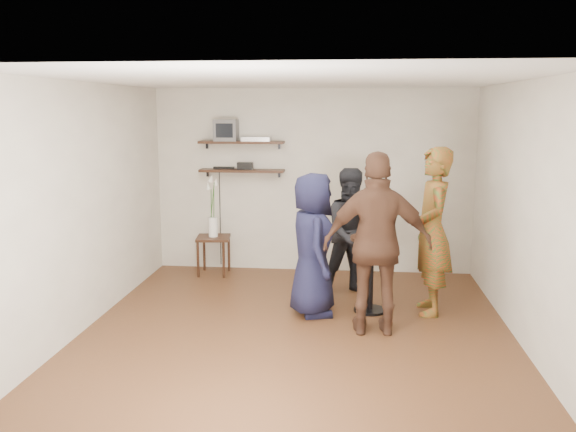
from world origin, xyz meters
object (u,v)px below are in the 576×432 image
Objects in this scene: person_brown at (378,244)px; drinks_table at (371,264)px; person_plaid at (432,231)px; radio at (245,166)px; person_navy at (313,245)px; person_dark at (353,232)px; crt_monitor at (226,130)px; side_table at (213,243)px; dvd_deck at (256,139)px.

drinks_table is at bearing -90.00° from person_brown.
person_brown is (-0.64, -0.72, -0.00)m from person_plaid.
radio is 0.14× the size of person_navy.
person_navy is at bearing -85.13° from person_plaid.
drinks_table is at bearing -90.00° from person_dark.
drinks_table is 0.78m from person_brown.
crt_monitor is 1.59m from side_table.
side_table is (-0.16, -0.26, -1.56)m from crt_monitor.
side_table is at bearing -46.57° from person_brown.
person_dark reaches higher than drinks_table.
person_navy is at bearing -40.18° from person_brown.
side_table is 2.18m from person_navy.
crt_monitor reaches higher than person_dark.
person_plaid is at bearing -31.00° from crt_monitor.
person_dark is at bearing -36.17° from dvd_deck.
radio is 1.17m from side_table.
person_navy is (-0.45, -0.80, 0.01)m from person_dark.
dvd_deck is 2.29m from person_navy.
radio is at bearing 17.91° from person_navy.
dvd_deck is (0.42, 0.00, -0.12)m from crt_monitor.
person_navy is (1.34, -1.80, -1.21)m from crt_monitor.
person_dark is 0.84× the size of person_brown.
dvd_deck is at bearing 133.72° from drinks_table.
side_table is 0.34× the size of person_dark.
crt_monitor is at bearing 133.08° from person_dark.
side_table is 3.06m from person_brown.
person_brown is at bearing -139.82° from person_navy.
crt_monitor reaches higher than side_table.
crt_monitor is 0.20× the size of person_navy.
radio is 0.14× the size of person_dark.
crt_monitor is at bearing 140.51° from drinks_table.
crt_monitor is at bearing 23.60° from person_navy.
person_brown reaches higher than drinks_table.
person_dark is at bearing -127.76° from person_plaid.
side_table is at bearing -148.39° from radio.
drinks_table is (2.00, -1.65, -1.45)m from crt_monitor.
crt_monitor is 0.17× the size of person_plaid.
person_navy is 0.85× the size of person_brown.
crt_monitor is 0.20× the size of person_dark.
person_brown is (0.70, -0.52, 0.14)m from person_navy.
person_plaid is (2.67, -1.61, -1.07)m from crt_monitor.
radio is (-0.16, 0.00, -0.38)m from dvd_deck.
radio is (0.26, 0.00, -0.50)m from crt_monitor.
side_table is at bearing -121.93° from crt_monitor.
person_dark is at bearing -42.63° from person_navy.
drinks_table is 0.55× the size of person_navy.
drinks_table is 0.72m from person_navy.
radio is at bearing 136.57° from drinks_table.
crt_monitor reaches higher than radio.
person_navy is at bearing -53.40° from crt_monitor.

